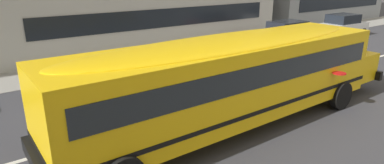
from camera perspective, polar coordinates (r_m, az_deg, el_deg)
name	(u,v)px	position (r m, az deg, el deg)	size (l,w,h in m)	color
ground_plane	(163,119)	(10.57, -5.04, -6.52)	(400.00, 400.00, 0.00)	#38383D
sidewalk_far	(86,69)	(16.88, -17.98, 2.20)	(120.00, 3.00, 0.01)	gray
lane_centreline	(163,119)	(10.57, -5.05, -6.51)	(110.00, 0.16, 0.01)	silver
school_bus	(237,74)	(9.70, 7.87, 1.46)	(12.40, 2.93, 2.77)	yellow
parked_car_white_under_tree	(343,25)	(27.03, 24.85, 9.01)	(3.99, 2.06, 1.64)	silver
parked_car_maroon_mid_block	(288,34)	(21.77, 16.36, 8.08)	(3.99, 2.05, 1.64)	maroon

